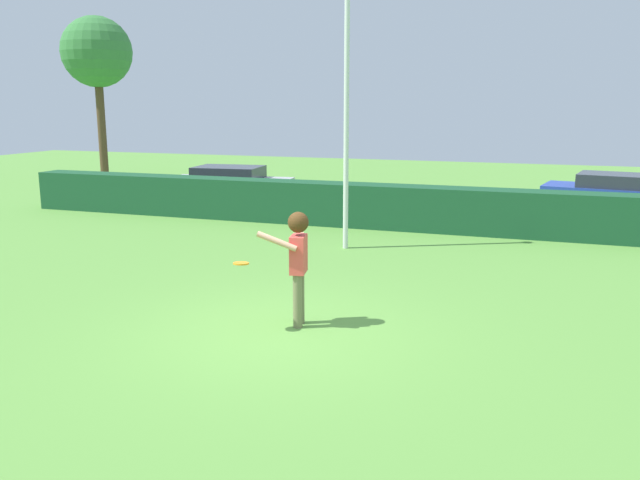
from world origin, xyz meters
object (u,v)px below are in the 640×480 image
lamppost (347,96)px  willow_tree (97,53)px  person (298,255)px  parked_car_blue (616,192)px  parked_car_silver (229,183)px  frisbee (241,263)px

lamppost → willow_tree: (-14.11, 9.81, 1.90)m
person → parked_car_blue: bearing=66.4°
lamppost → parked_car_silver: 8.48m
frisbee → parked_car_blue: (6.24, 13.24, -0.37)m
willow_tree → lamppost: bearing=-34.8°
lamppost → parked_car_blue: (6.45, 7.22, -2.84)m
frisbee → lamppost: size_ratio=0.04×
frisbee → lamppost: lamppost is taller
person → parked_car_silver: bearing=121.5°
person → willow_tree: willow_tree is taller
lamppost → willow_tree: size_ratio=0.92×
willow_tree → person: bearing=-45.5°
person → willow_tree: (-15.02, 15.29, 4.31)m
parked_car_silver → parked_car_blue: (12.26, 1.74, 0.00)m
frisbee → parked_car_blue: size_ratio=0.05×
lamppost → parked_car_blue: bearing=48.2°
willow_tree → parked_car_silver: bearing=-27.5°
frisbee → parked_car_blue: bearing=64.8°
person → parked_car_silver: (-6.71, 10.97, -0.43)m
lamppost → willow_tree: 17.29m
parked_car_silver → person: bearing=-58.5°
lamppost → parked_car_silver: bearing=136.6°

